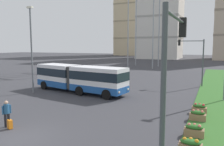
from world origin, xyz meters
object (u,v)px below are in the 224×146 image
flower_planter_2 (198,115)px  traffic_light_far_right (194,54)px  car_white_van (105,74)px  rolling_suitcase (10,124)px  pedestrian_crossing (7,112)px  articulated_bus (79,78)px  apartment_tower_westcentre (161,9)px  flower_planter_0 (190,146)px  streetlight_left (31,46)px  apartment_tower_west (136,6)px  flower_planter_3 (199,108)px  flower_planter_1 (194,130)px  traffic_light_near_right (172,73)px

flower_planter_2 → traffic_light_far_right: 15.17m
car_white_van → rolling_suitcase: (4.35, -22.90, -0.44)m
pedestrian_crossing → traffic_light_far_right: 23.26m
articulated_bus → apartment_tower_westcentre: bearing=95.2°
flower_planter_0 → streetlight_left: bearing=154.6°
streetlight_left → apartment_tower_west: size_ratio=0.18×
car_white_van → flower_planter_3: 20.97m
flower_planter_2 → apartment_tower_westcentre: apartment_tower_westcentre is taller
car_white_van → rolling_suitcase: 23.32m
flower_planter_1 → traffic_light_far_right: 18.20m
flower_planter_0 → apartment_tower_west: size_ratio=0.02×
car_white_van → rolling_suitcase: bearing=-79.3°
streetlight_left → traffic_light_near_right: bearing=-35.0°
pedestrian_crossing → flower_planter_3: 13.91m
articulated_bus → car_white_van: size_ratio=2.63×
car_white_van → traffic_light_near_right: traffic_light_near_right is taller
pedestrian_crossing → flower_planter_1: pedestrian_crossing is taller
flower_planter_1 → car_white_van: bearing=127.7°
articulated_bus → traffic_light_near_right: traffic_light_near_right is taller
articulated_bus → apartment_tower_west: apartment_tower_west is taller
car_white_van → apartment_tower_west: 95.89m
flower_planter_2 → articulated_bus: bearing=158.0°
streetlight_left → apartment_tower_westcentre: size_ratio=0.23×
pedestrian_crossing → rolling_suitcase: bearing=-24.0°
apartment_tower_west → traffic_light_near_right: bearing=-71.4°
apartment_tower_west → flower_planter_3: bearing=-69.3°
flower_planter_0 → pedestrian_crossing: bearing=-175.5°
articulated_bus → rolling_suitcase: articulated_bus is taller
flower_planter_3 → apartment_tower_westcentre: size_ratio=0.03×
flower_planter_0 → flower_planter_1: bearing=90.0°
rolling_suitcase → apartment_tower_westcentre: (-8.94, 85.17, 19.86)m
flower_planter_0 → apartment_tower_west: 120.56m
flower_planter_1 → flower_planter_3: bearing=90.0°
flower_planter_1 → apartment_tower_westcentre: size_ratio=0.03×
rolling_suitcase → flower_planter_2: (10.78, 6.43, 0.11)m
traffic_light_far_right → apartment_tower_west: bearing=112.5°
flower_planter_0 → apartment_tower_westcentre: size_ratio=0.03×
traffic_light_near_right → flower_planter_1: bearing=86.2°
articulated_bus → flower_planter_2: (12.97, -5.23, -1.23)m
flower_planter_0 → apartment_tower_westcentre: bearing=103.2°
pedestrian_crossing → flower_planter_0: pedestrian_crossing is taller
traffic_light_near_right → car_white_van: bearing=120.0°
pedestrian_crossing → rolling_suitcase: 0.85m
flower_planter_3 → apartment_tower_west: 113.86m
flower_planter_2 → streetlight_left: 18.46m
car_white_van → flower_planter_2: 22.36m
rolling_suitcase → flower_planter_0: size_ratio=0.88×
articulated_bus → car_white_van: 11.48m
traffic_light_far_right → articulated_bus: bearing=-140.7°
flower_planter_3 → traffic_light_near_right: 11.71m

